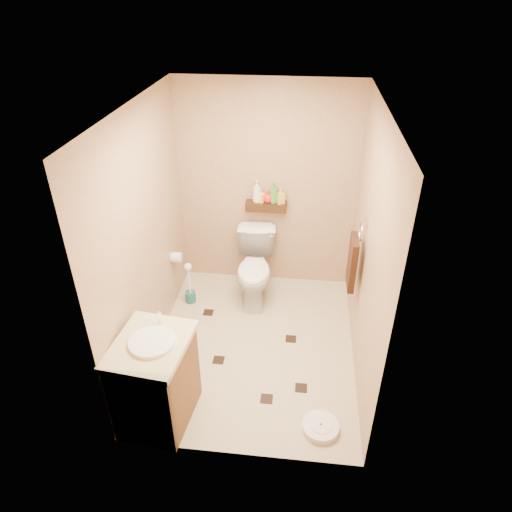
# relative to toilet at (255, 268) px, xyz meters

# --- Properties ---
(ground) EXTENTS (2.50, 2.50, 0.00)m
(ground) POSITION_rel_toilet_xyz_m (0.09, -0.83, -0.40)
(ground) COLOR #BDAA8A
(ground) RESTS_ON ground
(wall_back) EXTENTS (2.00, 0.04, 2.40)m
(wall_back) POSITION_rel_toilet_xyz_m (0.09, 0.42, 0.80)
(wall_back) COLOR tan
(wall_back) RESTS_ON ground
(wall_front) EXTENTS (2.00, 0.04, 2.40)m
(wall_front) POSITION_rel_toilet_xyz_m (0.09, -2.08, 0.80)
(wall_front) COLOR tan
(wall_front) RESTS_ON ground
(wall_left) EXTENTS (0.04, 2.50, 2.40)m
(wall_left) POSITION_rel_toilet_xyz_m (-0.91, -0.83, 0.80)
(wall_left) COLOR tan
(wall_left) RESTS_ON ground
(wall_right) EXTENTS (0.04, 2.50, 2.40)m
(wall_right) POSITION_rel_toilet_xyz_m (1.09, -0.83, 0.80)
(wall_right) COLOR tan
(wall_right) RESTS_ON ground
(ceiling) EXTENTS (2.00, 2.50, 0.02)m
(ceiling) POSITION_rel_toilet_xyz_m (0.09, -0.83, 2.00)
(ceiling) COLOR white
(ceiling) RESTS_ON wall_back
(wall_shelf) EXTENTS (0.46, 0.14, 0.10)m
(wall_shelf) POSITION_rel_toilet_xyz_m (0.09, 0.34, 0.62)
(wall_shelf) COLOR #3B2510
(wall_shelf) RESTS_ON wall_back
(floor_accents) EXTENTS (1.18, 1.37, 0.01)m
(floor_accents) POSITION_rel_toilet_xyz_m (0.11, -0.87, -0.39)
(floor_accents) COLOR black
(floor_accents) RESTS_ON ground
(toilet) EXTENTS (0.48, 0.80, 0.79)m
(toilet) POSITION_rel_toilet_xyz_m (0.00, 0.00, 0.00)
(toilet) COLOR white
(toilet) RESTS_ON ground
(vanity) EXTENTS (0.63, 0.74, 0.96)m
(vanity) POSITION_rel_toilet_xyz_m (-0.61, -1.78, 0.03)
(vanity) COLOR brown
(vanity) RESTS_ON ground
(bathroom_scale) EXTENTS (0.41, 0.41, 0.06)m
(bathroom_scale) POSITION_rel_toilet_xyz_m (0.76, -1.78, -0.37)
(bathroom_scale) COLOR white
(bathroom_scale) RESTS_ON ground
(toilet_brush) EXTENTS (0.12, 0.12, 0.52)m
(toilet_brush) POSITION_rel_toilet_xyz_m (-0.73, -0.18, -0.21)
(toilet_brush) COLOR #175F5D
(toilet_brush) RESTS_ON ground
(towel_ring) EXTENTS (0.12, 0.30, 0.76)m
(towel_ring) POSITION_rel_toilet_xyz_m (1.00, -0.58, 0.55)
(towel_ring) COLOR silver
(towel_ring) RESTS_ON wall_right
(toilet_paper) EXTENTS (0.12, 0.11, 0.12)m
(toilet_paper) POSITION_rel_toilet_xyz_m (-0.85, -0.18, 0.20)
(toilet_paper) COLOR white
(toilet_paper) RESTS_ON wall_left
(bottle_a) EXTENTS (0.12, 0.12, 0.25)m
(bottle_a) POSITION_rel_toilet_xyz_m (-0.02, 0.34, 0.80)
(bottle_a) COLOR silver
(bottle_a) RESTS_ON wall_shelf
(bottle_b) EXTENTS (0.10, 0.10, 0.16)m
(bottle_b) POSITION_rel_toilet_xyz_m (0.03, 0.34, 0.75)
(bottle_b) COLOR yellow
(bottle_b) RESTS_ON wall_shelf
(bottle_c) EXTENTS (0.15, 0.15, 0.15)m
(bottle_c) POSITION_rel_toilet_xyz_m (0.11, 0.34, 0.75)
(bottle_c) COLOR red
(bottle_c) RESTS_ON wall_shelf
(bottle_d) EXTENTS (0.12, 0.12, 0.24)m
(bottle_d) POSITION_rel_toilet_xyz_m (0.17, 0.34, 0.79)
(bottle_d) COLOR #398D2F
(bottle_d) RESTS_ON wall_shelf
(bottle_e) EXTENTS (0.11, 0.11, 0.18)m
(bottle_e) POSITION_rel_toilet_xyz_m (0.24, 0.34, 0.76)
(bottle_e) COLOR gold
(bottle_e) RESTS_ON wall_shelf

